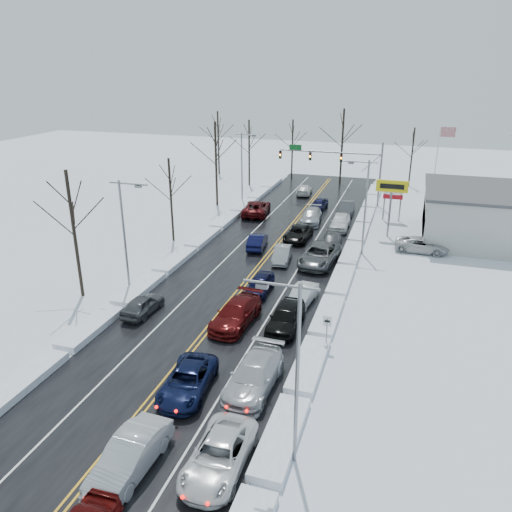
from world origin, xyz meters
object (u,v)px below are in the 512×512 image
(flagpole, at_px, (438,160))
(tires_plus_sign, at_px, (392,190))
(traffic_signal_mast, at_px, (341,161))
(oncoming_car_0, at_px, (257,248))

(flagpole, bearing_deg, tires_plus_sign, -108.44)
(traffic_signal_mast, bearing_deg, oncoming_car_0, -104.38)
(tires_plus_sign, height_order, oncoming_car_0, tires_plus_sign)
(traffic_signal_mast, xyz_separation_m, oncoming_car_0, (-5.01, -19.54, -5.48))
(traffic_signal_mast, bearing_deg, flagpole, 9.73)
(traffic_signal_mast, relative_size, tires_plus_sign, 2.21)
(traffic_signal_mast, relative_size, oncoming_car_0, 3.05)
(flagpole, bearing_deg, traffic_signal_mast, -170.27)
(traffic_signal_mast, height_order, oncoming_car_0, traffic_signal_mast)
(traffic_signal_mast, xyz_separation_m, flagpole, (11.72, 2.01, 0.45))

